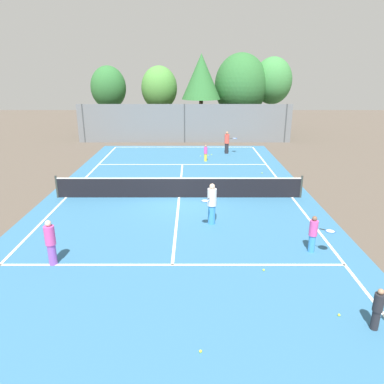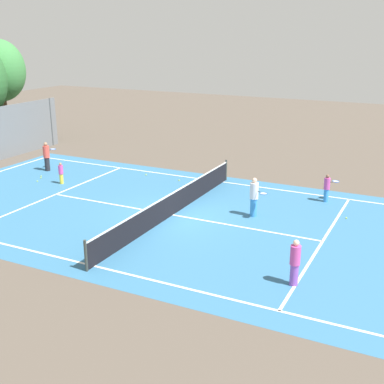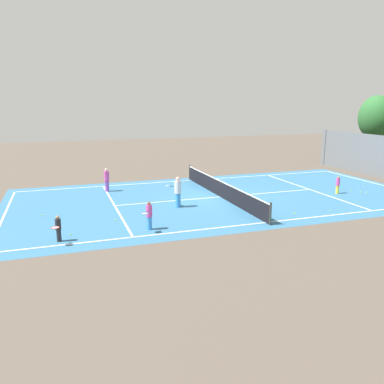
{
  "view_description": "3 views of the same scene",
  "coord_description": "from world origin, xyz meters",
  "px_view_note": "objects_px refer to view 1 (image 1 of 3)",
  "views": [
    {
      "loc": [
        0.63,
        -16.51,
        5.9
      ],
      "look_at": [
        0.58,
        -1.08,
        0.65
      ],
      "focal_mm": 33.7,
      "sensor_mm": 36.0,
      "label": 1
    },
    {
      "loc": [
        -17.78,
        -9.75,
        7.53
      ],
      "look_at": [
        0.69,
        -0.59,
        0.92
      ],
      "focal_mm": 47.22,
      "sensor_mm": 36.0,
      "label": 2
    },
    {
      "loc": [
        21.2,
        -9.14,
        5.61
      ],
      "look_at": [
        0.97,
        -2.17,
        0.68
      ],
      "focal_mm": 36.41,
      "sensor_mm": 36.0,
      "label": 3
    }
  ],
  "objects_px": {
    "tennis_ball_3": "(202,156)",
    "tennis_ball_8": "(265,270)",
    "player_0": "(228,142)",
    "player_2": "(380,309)",
    "player_5": "(315,234)",
    "tennis_ball_0": "(267,184)",
    "tennis_ball_1": "(201,351)",
    "tennis_ball_7": "(209,155)",
    "tennis_ball_4": "(263,173)",
    "player_4": "(213,203)",
    "tennis_ball_6": "(340,315)",
    "player_1": "(207,153)",
    "player_3": "(52,242)",
    "ball_crate": "(145,189)",
    "tennis_ball_2": "(212,155)",
    "tennis_ball_5": "(106,192)"
  },
  "relations": [
    {
      "from": "player_4",
      "to": "tennis_ball_8",
      "type": "bearing_deg",
      "value": -68.3
    },
    {
      "from": "player_2",
      "to": "tennis_ball_0",
      "type": "xyz_separation_m",
      "value": [
        -0.36,
        11.54,
        -0.55
      ]
    },
    {
      "from": "tennis_ball_1",
      "to": "tennis_ball_4",
      "type": "bearing_deg",
      "value": 74.45
    },
    {
      "from": "player_1",
      "to": "tennis_ball_2",
      "type": "distance_m",
      "value": 2.0
    },
    {
      "from": "player_3",
      "to": "tennis_ball_7",
      "type": "height_order",
      "value": "player_3"
    },
    {
      "from": "player_1",
      "to": "player_4",
      "type": "height_order",
      "value": "player_4"
    },
    {
      "from": "tennis_ball_3",
      "to": "tennis_ball_7",
      "type": "distance_m",
      "value": 0.61
    },
    {
      "from": "tennis_ball_0",
      "to": "player_4",
      "type": "bearing_deg",
      "value": -121.62
    },
    {
      "from": "tennis_ball_7",
      "to": "player_5",
      "type": "bearing_deg",
      "value": -78.58
    },
    {
      "from": "player_0",
      "to": "tennis_ball_0",
      "type": "height_order",
      "value": "player_0"
    },
    {
      "from": "player_5",
      "to": "tennis_ball_2",
      "type": "relative_size",
      "value": 19.74
    },
    {
      "from": "ball_crate",
      "to": "tennis_ball_0",
      "type": "relative_size",
      "value": 6.58
    },
    {
      "from": "tennis_ball_1",
      "to": "tennis_ball_7",
      "type": "xyz_separation_m",
      "value": [
        0.98,
        19.12,
        0.0
      ]
    },
    {
      "from": "ball_crate",
      "to": "tennis_ball_6",
      "type": "relative_size",
      "value": 6.58
    },
    {
      "from": "tennis_ball_7",
      "to": "tennis_ball_4",
      "type": "bearing_deg",
      "value": -57.24
    },
    {
      "from": "tennis_ball_3",
      "to": "tennis_ball_0",
      "type": "bearing_deg",
      "value": -62.39
    },
    {
      "from": "player_1",
      "to": "tennis_ball_1",
      "type": "distance_m",
      "value": 17.51
    },
    {
      "from": "tennis_ball_3",
      "to": "tennis_ball_4",
      "type": "xyz_separation_m",
      "value": [
        3.58,
        -4.45,
        0.0
      ]
    },
    {
      "from": "player_1",
      "to": "player_2",
      "type": "bearing_deg",
      "value": -78.22
    },
    {
      "from": "player_3",
      "to": "player_5",
      "type": "height_order",
      "value": "player_3"
    },
    {
      "from": "tennis_ball_7",
      "to": "tennis_ball_8",
      "type": "height_order",
      "value": "same"
    },
    {
      "from": "tennis_ball_0",
      "to": "tennis_ball_3",
      "type": "xyz_separation_m",
      "value": [
        -3.43,
        6.56,
        0.0
      ]
    },
    {
      "from": "player_2",
      "to": "player_5",
      "type": "xyz_separation_m",
      "value": [
        -0.31,
        3.88,
        0.1
      ]
    },
    {
      "from": "tennis_ball_2",
      "to": "tennis_ball_8",
      "type": "bearing_deg",
      "value": -87.14
    },
    {
      "from": "tennis_ball_4",
      "to": "tennis_ball_6",
      "type": "height_order",
      "value": "same"
    },
    {
      "from": "player_2",
      "to": "tennis_ball_0",
      "type": "bearing_deg",
      "value": 91.78
    },
    {
      "from": "tennis_ball_1",
      "to": "tennis_ball_3",
      "type": "bearing_deg",
      "value": 88.7
    },
    {
      "from": "tennis_ball_2",
      "to": "tennis_ball_6",
      "type": "xyz_separation_m",
      "value": [
        2.29,
        -18.1,
        0.0
      ]
    },
    {
      "from": "player_4",
      "to": "tennis_ball_4",
      "type": "distance_m",
      "value": 8.21
    },
    {
      "from": "player_0",
      "to": "player_5",
      "type": "distance_m",
      "value": 15.32
    },
    {
      "from": "tennis_ball_8",
      "to": "player_5",
      "type": "bearing_deg",
      "value": 33.7
    },
    {
      "from": "player_3",
      "to": "tennis_ball_1",
      "type": "bearing_deg",
      "value": -39.46
    },
    {
      "from": "player_4",
      "to": "tennis_ball_1",
      "type": "relative_size",
      "value": 25.63
    },
    {
      "from": "tennis_ball_1",
      "to": "player_4",
      "type": "bearing_deg",
      "value": 85.14
    },
    {
      "from": "player_0",
      "to": "tennis_ball_1",
      "type": "xyz_separation_m",
      "value": [
        -2.39,
        -19.88,
        -0.81
      ]
    },
    {
      "from": "tennis_ball_0",
      "to": "tennis_ball_1",
      "type": "bearing_deg",
      "value": -107.43
    },
    {
      "from": "tennis_ball_2",
      "to": "tennis_ball_5",
      "type": "relative_size",
      "value": 1.0
    },
    {
      "from": "tennis_ball_6",
      "to": "tennis_ball_4",
      "type": "bearing_deg",
      "value": 87.9
    },
    {
      "from": "player_5",
      "to": "tennis_ball_1",
      "type": "xyz_separation_m",
      "value": [
        -3.91,
        -4.64,
        -0.64
      ]
    },
    {
      "from": "ball_crate",
      "to": "tennis_ball_3",
      "type": "height_order",
      "value": "ball_crate"
    },
    {
      "from": "tennis_ball_0",
      "to": "tennis_ball_2",
      "type": "relative_size",
      "value": 1.0
    },
    {
      "from": "tennis_ball_3",
      "to": "ball_crate",
      "type": "bearing_deg",
      "value": -110.99
    },
    {
      "from": "player_0",
      "to": "tennis_ball_4",
      "type": "xyz_separation_m",
      "value": [
        1.62,
        -5.47,
        -0.81
      ]
    },
    {
      "from": "tennis_ball_3",
      "to": "tennis_ball_8",
      "type": "bearing_deg",
      "value": -84.09
    },
    {
      "from": "player_2",
      "to": "player_3",
      "type": "distance_m",
      "value": 9.35
    },
    {
      "from": "player_3",
      "to": "player_2",
      "type": "bearing_deg",
      "value": -19.0
    },
    {
      "from": "tennis_ball_0",
      "to": "tennis_ball_4",
      "type": "height_order",
      "value": "same"
    },
    {
      "from": "tennis_ball_2",
      "to": "player_4",
      "type": "bearing_deg",
      "value": -92.96
    },
    {
      "from": "tennis_ball_8",
      "to": "player_0",
      "type": "bearing_deg",
      "value": 88.74
    },
    {
      "from": "player_0",
      "to": "player_2",
      "type": "relative_size",
      "value": 1.47
    }
  ]
}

